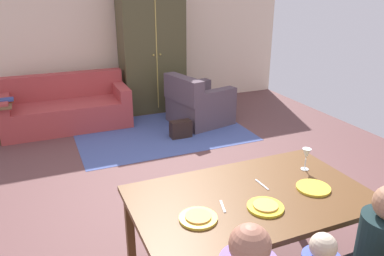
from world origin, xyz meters
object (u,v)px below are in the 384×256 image
object	(u,v)px
armoire	(152,52)
book_lower	(6,101)
handbag	(181,129)
couch	(66,109)
dining_table	(251,204)
plate_near_child	(265,207)
plate_near_man	(198,218)
wine_glass	(306,155)
armchair	(198,104)
book_upper	(5,100)
plate_near_woman	(313,188)

from	to	relation	value
armoire	book_lower	size ratio (longest dim) A/B	9.55
handbag	couch	bearing A→B (deg)	142.78
dining_table	book_lower	bearing A→B (deg)	114.31
armoire	plate_near_child	bearing A→B (deg)	-98.08
plate_near_man	wine_glass	bearing A→B (deg)	15.42
dining_table	armchair	world-z (taller)	armchair
wine_glass	plate_near_child	bearing A→B (deg)	-149.72
plate_near_child	dining_table	bearing A→B (deg)	90.00
plate_near_man	book_lower	distance (m)	4.19
couch	armoire	bearing A→B (deg)	12.38
book_lower	book_upper	xyz separation A→B (m)	(-0.00, -0.02, 0.03)
dining_table	wine_glass	distance (m)	0.67
plate_near_woman	armoire	world-z (taller)	armoire
couch	book_lower	distance (m)	0.91
armchair	book_lower	distance (m)	2.90
couch	book_lower	world-z (taller)	couch
dining_table	armoire	distance (m)	4.52
dining_table	armoire	xyz separation A→B (m)	(0.66, 4.46, 0.36)
armchair	book_upper	size ratio (longest dim) A/B	4.67
book_lower	wine_glass	bearing A→B (deg)	-57.34
plate_near_woman	wine_glass	bearing A→B (deg)	62.53
plate_near_child	book_lower	xyz separation A→B (m)	(-1.75, 4.05, -0.18)
armoire	handbag	bearing A→B (deg)	-91.94
couch	armchair	size ratio (longest dim) A/B	1.90
wine_glass	dining_table	bearing A→B (deg)	-163.72
plate_near_man	plate_near_woman	distance (m)	0.94
plate_near_man	handbag	bearing A→B (deg)	70.67
plate_near_child	couch	bearing A→B (deg)	102.05
couch	handbag	world-z (taller)	couch
plate_near_woman	dining_table	bearing A→B (deg)	168.01
dining_table	handbag	bearing A→B (deg)	78.37
wine_glass	handbag	xyz separation A→B (m)	(-0.01, 2.78, -0.76)
wine_glass	couch	xyz separation A→B (m)	(-1.53, 3.93, -0.59)
couch	handbag	distance (m)	1.92
plate_near_child	armoire	bearing A→B (deg)	81.92
book_upper	handbag	bearing A→B (deg)	-20.76
book_upper	plate_near_child	bearing A→B (deg)	-66.50
dining_table	plate_near_man	world-z (taller)	plate_near_man
plate_near_man	plate_near_child	size ratio (longest dim) A/B	1.00
plate_near_child	handbag	distance (m)	3.26
plate_near_child	couch	world-z (taller)	couch
plate_near_woman	book_upper	distance (m)	4.54
wine_glass	couch	size ratio (longest dim) A/B	0.10
dining_table	plate_near_man	xyz separation A→B (m)	(-0.47, -0.12, 0.08)
book_lower	book_upper	size ratio (longest dim) A/B	1.00
plate_near_woman	book_lower	distance (m)	4.55
couch	book_upper	bearing A→B (deg)	-162.45
plate_near_man	armchair	distance (m)	3.92
couch	plate_near_man	bearing A→B (deg)	-83.99
book_lower	couch	bearing A→B (deg)	16.39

